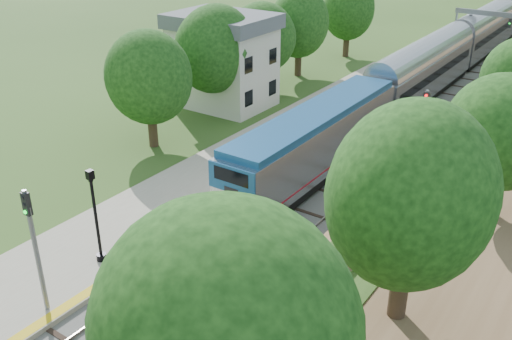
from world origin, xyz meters
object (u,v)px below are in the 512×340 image
Objects in this scene: lamppost_far at (97,221)px; signal_platform at (34,239)px; signal_farside at (422,131)px; signal_gantry at (494,25)px; station_building at (223,60)px.

signal_platform is (0.93, -3.97, 1.41)m from lamppost_far.
signal_platform is 0.90× the size of signal_farside.
signal_gantry is 31.80m from signal_farside.
station_building is at bearing 112.10° from signal_platform.
signal_platform is (-5.37, -52.32, -0.81)m from signal_gantry.
station_building is 1.32× the size of signal_farside.
station_building is 29.94m from signal_gantry.
station_building is at bearing 161.94° from signal_farside.
lamppost_far is (10.17, -23.36, -1.49)m from station_building.
signal_farside is (3.73, -31.58, -0.71)m from signal_gantry.
signal_farside reaches higher than lamppost_far.
station_building is at bearing -123.38° from signal_gantry.
lamppost_far is 19.61m from signal_farside.
station_building reaches higher than signal_farside.
signal_gantry reaches higher than lamppost_far.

